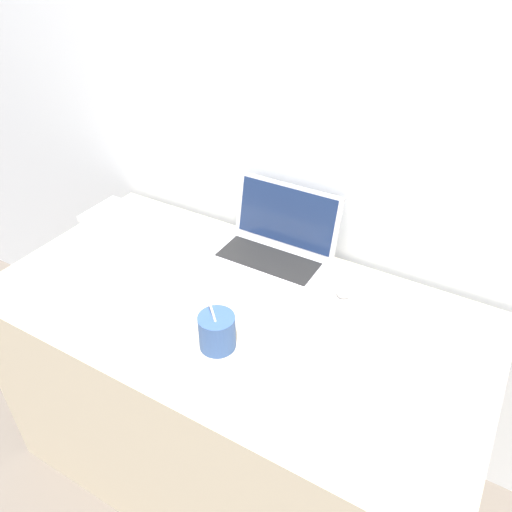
{
  "coord_description": "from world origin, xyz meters",
  "views": [
    {
      "loc": [
        0.59,
        -0.52,
        1.68
      ],
      "look_at": [
        -0.01,
        0.51,
        0.84
      ],
      "focal_mm": 35.0,
      "sensor_mm": 36.0,
      "label": 1
    }
  ],
  "objects_px": {
    "drink_cup": "(217,331)",
    "external_keyboard": "(143,225)",
    "laptop": "(273,248)",
    "computer_mouse": "(346,289)"
  },
  "relations": [
    {
      "from": "drink_cup",
      "to": "external_keyboard",
      "type": "xyz_separation_m",
      "value": [
        -0.54,
        0.34,
        -0.04
      ]
    },
    {
      "from": "laptop",
      "to": "external_keyboard",
      "type": "distance_m",
      "value": 0.49
    },
    {
      "from": "external_keyboard",
      "to": "computer_mouse",
      "type": "bearing_deg",
      "value": 1.16
    },
    {
      "from": "computer_mouse",
      "to": "external_keyboard",
      "type": "height_order",
      "value": "computer_mouse"
    },
    {
      "from": "drink_cup",
      "to": "computer_mouse",
      "type": "height_order",
      "value": "drink_cup"
    },
    {
      "from": "laptop",
      "to": "computer_mouse",
      "type": "relative_size",
      "value": 4.02
    },
    {
      "from": "drink_cup",
      "to": "external_keyboard",
      "type": "height_order",
      "value": "drink_cup"
    },
    {
      "from": "laptop",
      "to": "drink_cup",
      "type": "xyz_separation_m",
      "value": [
        0.06,
        -0.4,
        0.0
      ]
    },
    {
      "from": "laptop",
      "to": "external_keyboard",
      "type": "height_order",
      "value": "laptop"
    },
    {
      "from": "computer_mouse",
      "to": "drink_cup",
      "type": "bearing_deg",
      "value": -119.75
    }
  ]
}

